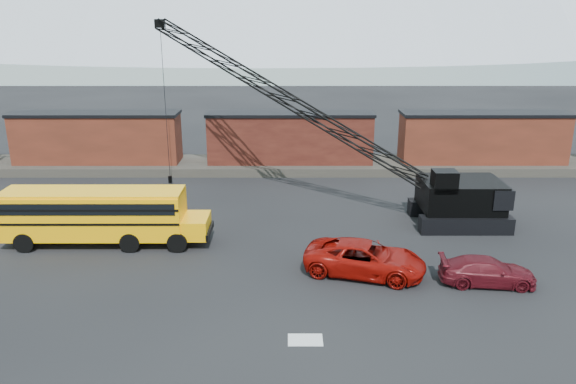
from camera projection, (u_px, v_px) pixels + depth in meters
name	position (u px, v px, depth m)	size (l,w,h in m)	color
ground	(292.00, 293.00, 26.36)	(160.00, 160.00, 0.00)	black
gravel_berm	(290.00, 165.00, 47.23)	(120.00, 5.00, 0.70)	#443F38
boxcar_west_near	(97.00, 137.00, 46.48)	(13.70, 3.10, 4.17)	#441D13
boxcar_mid	(290.00, 137.00, 46.50)	(13.70, 3.10, 4.17)	#562218
boxcar_east_near	(483.00, 137.00, 46.51)	(13.70, 3.10, 4.17)	#441D13
snow_patch	(305.00, 340.00, 22.55)	(1.40, 0.90, 0.02)	silver
school_bus	(101.00, 214.00, 31.48)	(11.65, 2.65, 3.19)	#FFAA05
red_pickup	(365.00, 258.00, 28.08)	(2.78, 6.03, 1.67)	#8D0C06
maroon_suv	(487.00, 271.00, 27.08)	(1.85, 4.56, 1.32)	#500E16
crawler_crane	(288.00, 100.00, 37.15)	(22.98, 11.22, 12.38)	black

